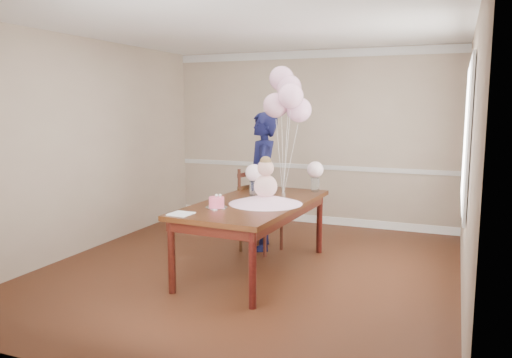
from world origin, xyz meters
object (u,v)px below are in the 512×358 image
Objects in this scene: dining_table_top at (254,204)px; dining_chair_seat at (261,215)px; woman at (262,181)px; birthday_cake at (217,202)px.

dining_chair_seat is (-0.21, 0.75, -0.30)m from dining_table_top.
dining_table_top is 0.90m from woman.
woman is (-0.24, 0.86, 0.12)m from dining_table_top.
woman reaches higher than dining_chair_seat.
birthday_cake is at bearing -113.96° from dining_table_top.
dining_chair_seat is at bearing -5.66° from woman.
birthday_cake is 1.32m from woman.
dining_table_top reaches higher than dining_chair_seat.
birthday_cake is at bearing -21.66° from woman.
birthday_cake is (-0.24, -0.46, 0.09)m from dining_table_top.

